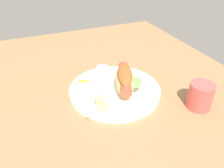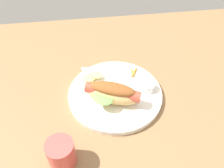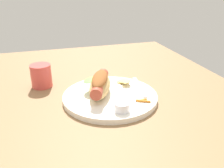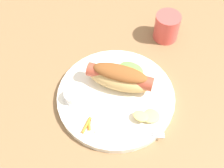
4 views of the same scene
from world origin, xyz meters
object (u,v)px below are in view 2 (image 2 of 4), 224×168
(plate, at_px, (115,94))
(drinking_cup, at_px, (61,153))
(carrot_garnish, at_px, (134,72))
(hot_dog, at_px, (112,93))
(sauce_ramekin, at_px, (148,86))
(fork, at_px, (106,69))
(chips_pile, at_px, (91,77))
(knife, at_px, (109,73))

(plate, height_order, drinking_cup, drinking_cup)
(carrot_garnish, bearing_deg, drinking_cup, -130.13)
(hot_dog, bearing_deg, drinking_cup, 70.76)
(sauce_ramekin, distance_m, fork, 0.16)
(hot_dog, bearing_deg, chips_pile, -37.56)
(hot_dog, bearing_deg, plate, -90.74)
(knife, relative_size, drinking_cup, 1.84)
(plate, relative_size, hot_dog, 1.71)
(chips_pile, bearing_deg, sauce_ramekin, -20.86)
(plate, bearing_deg, chips_pile, 135.39)
(chips_pile, xyz_separation_m, carrot_garnish, (0.14, 0.01, -0.00))
(plate, bearing_deg, carrot_garnish, 47.14)
(fork, bearing_deg, drinking_cup, 73.94)
(sauce_ramekin, xyz_separation_m, carrot_garnish, (-0.03, 0.07, -0.01))
(plate, height_order, chips_pile, chips_pile)
(carrot_garnish, height_order, drinking_cup, drinking_cup)
(knife, bearing_deg, fork, -48.63)
(sauce_ramekin, xyz_separation_m, drinking_cup, (-0.26, -0.20, 0.01))
(carrot_garnish, bearing_deg, hot_dog, -128.33)
(carrot_garnish, bearing_deg, sauce_ramekin, -67.64)
(plate, xyz_separation_m, carrot_garnish, (0.07, 0.08, 0.01))
(carrot_garnish, distance_m, drinking_cup, 0.35)
(hot_dog, distance_m, sauce_ramekin, 0.12)
(hot_dog, distance_m, fork, 0.13)
(chips_pile, distance_m, carrot_garnish, 0.14)
(hot_dog, xyz_separation_m, carrot_garnish, (0.08, 0.10, -0.03))
(carrot_garnish, bearing_deg, plate, -132.86)
(plate, bearing_deg, drinking_cup, -128.99)
(hot_dog, xyz_separation_m, fork, (-0.01, 0.13, -0.03))
(knife, xyz_separation_m, carrot_garnish, (0.08, -0.01, 0.00))
(sauce_ramekin, bearing_deg, plate, -178.64)
(hot_dog, xyz_separation_m, drinking_cup, (-0.14, -0.16, -0.01))
(fork, height_order, chips_pile, chips_pile)
(knife, height_order, chips_pile, chips_pile)
(knife, bearing_deg, hot_dog, 103.26)
(hot_dog, height_order, carrot_garnish, hot_dog)
(sauce_ramekin, height_order, drinking_cup, drinking_cup)
(sauce_ramekin, relative_size, knife, 0.29)
(plate, relative_size, carrot_garnish, 7.18)
(sauce_ramekin, bearing_deg, drinking_cup, -142.82)
(knife, distance_m, chips_pile, 0.06)
(plate, relative_size, knife, 2.01)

